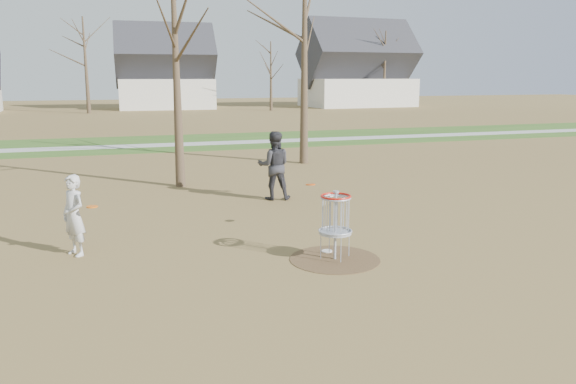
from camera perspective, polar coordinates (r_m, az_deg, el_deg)
The scene contains 11 objects.
ground at distance 11.24m, azimuth 4.77°, elevation -6.83°, with size 160.00×160.00×0.00m, color brown.
green_band at distance 31.32m, azimuth -9.94°, elevation 5.03°, with size 160.00×8.00×0.01m, color #2D5119.
footpath at distance 30.33m, azimuth -9.69°, elevation 4.84°, with size 160.00×1.50×0.01m, color #9E9E99.
dirt_circle at distance 11.24m, azimuth 4.77°, elevation -6.81°, with size 1.80×1.80×0.01m, color #47331E.
player_standing at distance 12.04m, azimuth -20.93°, elevation -2.24°, with size 0.60×0.40×1.65m, color silver.
player_throwing at distance 16.37m, azimuth -1.42°, elevation 2.70°, with size 0.97×0.76×2.00m, color #2C2C30.
disc_grounded at distance 11.68m, azimuth 3.98°, elevation -6.00°, with size 0.22×0.22×0.02m, color silver.
discs_in_play at distance 12.08m, azimuth -7.46°, elevation -0.23°, with size 4.95×0.67×0.12m.
disc_golf_basket at distance 10.99m, azimuth 4.85°, elevation -2.31°, with size 0.64×0.64×1.35m.
bare_trees at distance 46.04m, azimuth -10.49°, elevation 13.76°, with size 52.62×44.98×9.00m.
houses_row at distance 62.97m, azimuth -10.04°, elevation 11.53°, with size 56.51×10.01×7.26m.
Camera 1 is at (-4.08, -9.85, 3.57)m, focal length 35.00 mm.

